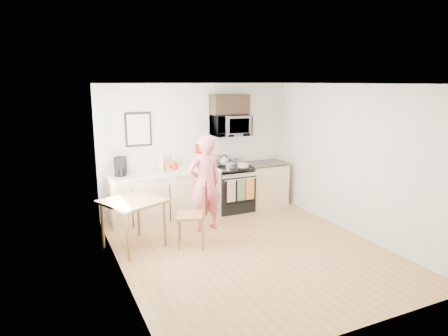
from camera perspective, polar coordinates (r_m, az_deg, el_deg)
name	(u,v)px	position (r m, az deg, el deg)	size (l,w,h in m)	color
floor	(251,250)	(6.50, 3.87, -11.67)	(4.60, 4.60, 0.00)	#A66A40
back_wall	(198,148)	(8.14, -3.77, 2.82)	(4.00, 0.04, 2.60)	white
front_wall	(362,216)	(4.29, 19.09, -6.54)	(4.00, 0.04, 2.60)	white
left_wall	(119,185)	(5.44, -14.78, -2.35)	(0.04, 4.60, 2.60)	white
right_wall	(354,160)	(7.25, 18.05, 1.06)	(0.04, 4.60, 2.60)	white
ceiling	(254,84)	(5.94, 4.24, 11.91)	(4.00, 4.60, 0.04)	white
window	(111,156)	(6.16, -15.91, 1.67)	(0.06, 1.40, 1.50)	silver
cabinet_left	(165,197)	(7.80, -8.39, -4.11)	(2.10, 0.60, 0.90)	beige
countertop_left	(164,173)	(7.68, -8.50, -0.75)	(2.14, 0.64, 0.04)	white
cabinet_right	(265,185)	(8.67, 5.89, -2.38)	(0.84, 0.60, 0.90)	beige
countertop_right	(266,163)	(8.56, 5.96, 0.66)	(0.88, 0.64, 0.04)	black
range	(232,190)	(8.28, 1.20, -3.11)	(0.76, 0.70, 1.16)	black
microwave	(230,125)	(8.12, 0.91, 6.10)	(0.76, 0.51, 0.42)	#B8B9BD
upper_cabinet	(229,104)	(8.13, 0.79, 9.08)	(0.76, 0.35, 0.40)	black
wall_art	(138,129)	(7.71, -12.14, 5.42)	(0.50, 0.04, 0.65)	black
wall_trivet	(200,148)	(8.14, -3.41, 2.83)	(0.20, 0.02, 0.20)	#AA1F0E
person	(205,183)	(7.10, -2.74, -2.19)	(0.63, 0.41, 1.72)	#B93347
dining_table	(133,206)	(6.53, -12.91, -5.25)	(0.97, 0.97, 0.80)	brown
chair	(200,205)	(6.45, -3.47, -5.33)	(0.62, 0.59, 1.06)	brown
knife_block	(209,162)	(8.04, -2.20, 0.92)	(0.10, 0.14, 0.22)	brown
utensil_crock	(174,162)	(7.87, -7.13, 0.82)	(0.12, 0.12, 0.36)	#AA1F0E
fruit_bowl	(168,168)	(7.85, -8.07, 0.00)	(0.25, 0.25, 0.10)	silver
milk_carton	(160,164)	(7.73, -9.07, 0.51)	(0.11, 0.11, 0.28)	tan
coffee_maker	(121,167)	(7.54, -14.56, 0.13)	(0.26, 0.31, 0.34)	black
bread_bag	(190,170)	(7.59, -4.92, -0.23)	(0.30, 0.14, 0.11)	tan
cake	(243,166)	(8.06, 2.76, 0.33)	(0.27, 0.27, 0.09)	black
kettle	(224,161)	(8.26, 0.01, 1.02)	(0.18, 0.18, 0.23)	silver
pot	(230,166)	(8.04, 0.81, 0.34)	(0.19, 0.32, 0.09)	#B8B9BD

